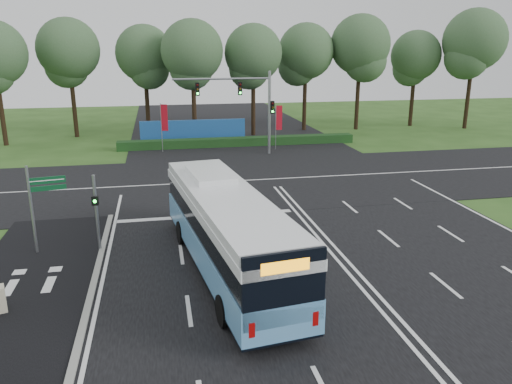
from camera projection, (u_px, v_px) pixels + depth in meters
ground at (323, 244)px, 23.43m from camera, size 120.00×120.00×0.00m
road_main at (323, 244)px, 23.42m from camera, size 20.00×120.00×0.04m
road_cross at (268, 180)px, 34.72m from camera, size 120.00×14.00×0.05m
bike_path at (23, 299)px, 18.27m from camera, size 5.00×18.00×0.06m
kerb_strip at (92, 293)px, 18.70m from camera, size 0.25×18.00×0.12m
city_bus at (227, 230)px, 20.11m from camera, size 4.25×12.89×3.63m
pedestrian_signal at (96, 210)px, 22.12m from camera, size 0.29×0.42×3.56m
street_sign at (39, 199)px, 21.80m from camera, size 1.56×0.36×4.04m
banner_flag_left at (164, 120)px, 43.02m from camera, size 0.60×0.26×4.27m
banner_flag_mid at (278, 120)px, 44.18m from camera, size 0.60×0.07×4.03m
traffic_light_gantry at (248, 100)px, 41.46m from camera, size 8.41×0.28×7.00m
hedge at (239, 142)px, 46.38m from camera, size 22.00×1.20×0.80m
blue_hoarding at (193, 131)px, 47.79m from camera, size 10.00×0.30×2.20m
eucalyptus_row at (265, 49)px, 51.02m from camera, size 54.53×9.86×12.95m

